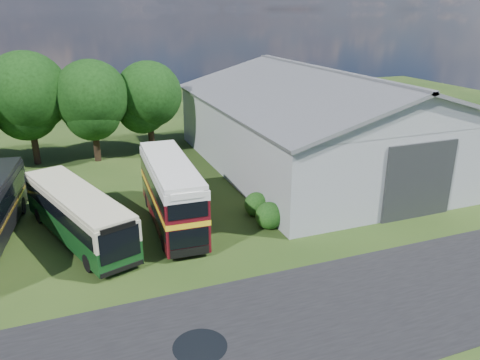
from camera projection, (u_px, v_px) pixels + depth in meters
name	position (u px, v px, depth m)	size (l,w,h in m)	color
ground	(213.00, 298.00, 21.78)	(120.00, 120.00, 0.00)	black
asphalt_road	(300.00, 321.00, 20.17)	(60.00, 8.00, 0.02)	black
puddle	(200.00, 347.00, 18.65)	(2.20, 2.20, 0.01)	black
storage_shed	(322.00, 116.00, 39.43)	(18.80, 24.80, 8.15)	gray
tree_mid	(27.00, 93.00, 38.69)	(6.80, 6.80, 9.60)	black
tree_right_a	(91.00, 97.00, 39.67)	(6.26, 6.26, 8.83)	black
tree_right_b	(149.00, 95.00, 42.15)	(5.98, 5.98, 8.45)	black
shrub_front	(269.00, 227.00, 28.93)	(1.70, 1.70, 1.70)	#194714
shrub_mid	(256.00, 214.00, 30.69)	(1.60, 1.60, 1.60)	#194714
bus_green_single	(78.00, 214.00, 26.90)	(5.82, 11.00, 2.97)	black
bus_maroon_double	(171.00, 193.00, 28.61)	(2.88, 9.75, 4.15)	black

